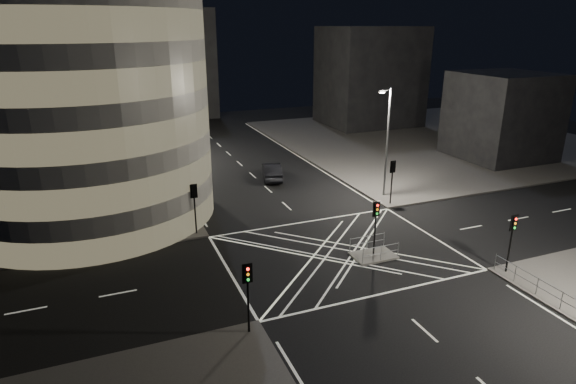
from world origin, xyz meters
name	(u,v)px	position (x,y,z in m)	size (l,w,h in m)	color
ground	(338,252)	(0.00, 0.00, 0.00)	(120.00, 120.00, 0.00)	black
sidewalk_far_right	(432,139)	(29.00, 27.00, 0.07)	(42.00, 42.00, 0.15)	#53504D
central_island	(373,256)	(2.00, -1.50, 0.07)	(3.00, 2.00, 0.15)	slate
office_tower_curved	(13,60)	(-20.74, 18.74, 12.65)	(30.00, 29.00, 27.20)	gray
office_block_rear	(28,61)	(-22.00, 42.00, 11.15)	(24.00, 16.00, 22.00)	gray
building_right_far	(369,76)	(26.00, 40.00, 7.65)	(14.00, 12.00, 15.00)	black
building_right_near	(502,116)	(30.00, 16.00, 5.15)	(10.00, 10.00, 10.00)	black
building_far_end	(160,65)	(-4.00, 58.00, 9.00)	(18.00, 8.00, 18.00)	black
tree_a	(166,180)	(-10.50, 9.00, 3.99)	(3.86, 3.86, 6.07)	black
tree_b	(155,147)	(-10.50, 15.00, 5.31)	(5.19, 5.19, 8.15)	black
tree_c	(147,135)	(-10.50, 21.00, 5.13)	(4.19, 4.19, 7.41)	black
tree_d	(141,123)	(-10.50, 27.00, 5.21)	(4.86, 4.86, 7.87)	black
tree_e	(136,121)	(-10.50, 33.00, 4.42)	(3.42, 3.42, 6.25)	black
traffic_signal_fl	(194,200)	(-8.80, 6.80, 2.91)	(0.55, 0.22, 4.00)	black
traffic_signal_nl	(248,285)	(-8.80, -6.80, 2.91)	(0.55, 0.22, 4.00)	black
traffic_signal_fr	(392,174)	(8.80, 6.80, 2.91)	(0.55, 0.22, 4.00)	black
traffic_signal_nr	(512,233)	(8.80, -6.80, 2.91)	(0.55, 0.22, 4.00)	black
traffic_signal_island	(376,218)	(2.00, -1.50, 2.91)	(0.55, 0.22, 4.00)	black
street_lamp_left_near	(172,151)	(-9.44, 12.00, 5.54)	(1.25, 0.25, 10.00)	slate
street_lamp_left_far	(147,115)	(-9.44, 30.00, 5.54)	(1.25, 0.25, 10.00)	slate
street_lamp_right_far	(387,139)	(9.44, 9.00, 5.54)	(1.25, 0.25, 10.00)	slate
railing_near_right	(575,308)	(8.30, -12.15, 0.70)	(0.06, 11.70, 1.10)	slate
railing_island_south	(381,253)	(2.00, -2.40, 0.70)	(2.80, 0.06, 1.10)	slate
railing_island_north	(367,242)	(2.00, -0.60, 0.70)	(2.80, 0.06, 1.10)	slate
sedan	(272,171)	(1.50, 18.07, 0.86)	(1.82, 5.22, 1.72)	black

